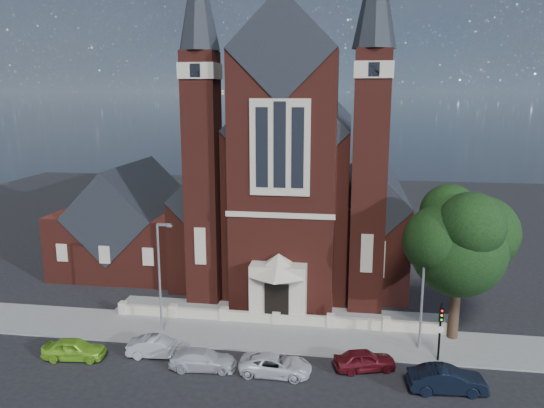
{
  "coord_description": "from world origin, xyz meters",
  "views": [
    {
      "loc": [
        5.09,
        -29.86,
        16.93
      ],
      "look_at": [
        -1.17,
        12.0,
        7.98
      ],
      "focal_mm": 35.0,
      "sensor_mm": 36.0,
      "label": 1
    }
  ],
  "objects_px": {
    "car_silver_b": "(203,360)",
    "car_navy": "(447,380)",
    "church": "(299,180)",
    "car_lime_van": "(74,349)",
    "street_lamp_left": "(160,271)",
    "street_lamp_right": "(424,285)",
    "car_silver_a": "(158,347)",
    "street_tree": "(462,244)",
    "traffic_signal": "(441,325)",
    "car_white_suv": "(276,365)",
    "parish_hall": "(132,226)",
    "car_dark_red": "(365,360)"
  },
  "relations": [
    {
      "from": "street_lamp_right",
      "to": "car_silver_b",
      "type": "xyz_separation_m",
      "value": [
        -13.73,
        -4.57,
        -3.99
      ]
    },
    {
      "from": "street_lamp_right",
      "to": "traffic_signal",
      "type": "distance_m",
      "value": 2.71
    },
    {
      "from": "car_white_suv",
      "to": "car_lime_van",
      "type": "bearing_deg",
      "value": 91.35
    },
    {
      "from": "church",
      "to": "traffic_signal",
      "type": "bearing_deg",
      "value": -61.8
    },
    {
      "from": "traffic_signal",
      "to": "car_navy",
      "type": "distance_m",
      "value": 3.87
    },
    {
      "from": "car_white_suv",
      "to": "car_silver_a",
      "type": "bearing_deg",
      "value": 83.44
    },
    {
      "from": "traffic_signal",
      "to": "parish_hall",
      "type": "bearing_deg",
      "value": 150.02
    },
    {
      "from": "car_white_suv",
      "to": "car_silver_b",
      "type": "bearing_deg",
      "value": 91.57
    },
    {
      "from": "street_lamp_left",
      "to": "car_lime_van",
      "type": "distance_m",
      "value": 7.41
    },
    {
      "from": "car_silver_a",
      "to": "car_lime_van",
      "type": "bearing_deg",
      "value": 97.48
    },
    {
      "from": "parish_hall",
      "to": "street_lamp_right",
      "type": "bearing_deg",
      "value": -28.22
    },
    {
      "from": "car_silver_a",
      "to": "car_dark_red",
      "type": "bearing_deg",
      "value": -93.16
    },
    {
      "from": "car_lime_van",
      "to": "car_silver_b",
      "type": "height_order",
      "value": "car_lime_van"
    },
    {
      "from": "car_white_suv",
      "to": "car_dark_red",
      "type": "distance_m",
      "value": 5.55
    },
    {
      "from": "car_dark_red",
      "to": "parish_hall",
      "type": "bearing_deg",
      "value": 35.99
    },
    {
      "from": "car_white_suv",
      "to": "street_lamp_right",
      "type": "bearing_deg",
      "value": -62.32
    },
    {
      "from": "street_lamp_right",
      "to": "car_white_suv",
      "type": "height_order",
      "value": "street_lamp_right"
    },
    {
      "from": "church",
      "to": "car_lime_van",
      "type": "height_order",
      "value": "church"
    },
    {
      "from": "church",
      "to": "car_silver_a",
      "type": "distance_m",
      "value": 24.63
    },
    {
      "from": "street_tree",
      "to": "car_white_suv",
      "type": "bearing_deg",
      "value": -151.82
    },
    {
      "from": "car_white_suv",
      "to": "traffic_signal",
      "type": "bearing_deg",
      "value": -72.27
    },
    {
      "from": "parish_hall",
      "to": "car_navy",
      "type": "distance_m",
      "value": 33.13
    },
    {
      "from": "traffic_signal",
      "to": "street_tree",
      "type": "bearing_deg",
      "value": 64.05
    },
    {
      "from": "car_silver_b",
      "to": "car_white_suv",
      "type": "distance_m",
      "value": 4.57
    },
    {
      "from": "street_tree",
      "to": "car_silver_a",
      "type": "height_order",
      "value": "street_tree"
    },
    {
      "from": "church",
      "to": "car_dark_red",
      "type": "height_order",
      "value": "church"
    },
    {
      "from": "street_lamp_right",
      "to": "car_silver_a",
      "type": "bearing_deg",
      "value": -168.55
    },
    {
      "from": "street_lamp_right",
      "to": "traffic_signal",
      "type": "height_order",
      "value": "street_lamp_right"
    },
    {
      "from": "car_navy",
      "to": "street_lamp_left",
      "type": "bearing_deg",
      "value": 70.25
    },
    {
      "from": "church",
      "to": "street_tree",
      "type": "distance_m",
      "value": 21.38
    },
    {
      "from": "street_tree",
      "to": "car_navy",
      "type": "height_order",
      "value": "street_tree"
    },
    {
      "from": "parish_hall",
      "to": "car_navy",
      "type": "xyz_separation_m",
      "value": [
        26.96,
        -18.98,
        -3.28
      ]
    },
    {
      "from": "street_lamp_left",
      "to": "car_silver_b",
      "type": "height_order",
      "value": "street_lamp_left"
    },
    {
      "from": "street_lamp_left",
      "to": "street_lamp_right",
      "type": "height_order",
      "value": "same"
    },
    {
      "from": "traffic_signal",
      "to": "car_silver_a",
      "type": "xyz_separation_m",
      "value": [
        -17.97,
        -1.88,
        -1.93
      ]
    },
    {
      "from": "street_lamp_right",
      "to": "car_navy",
      "type": "xyz_separation_m",
      "value": [
        0.87,
        -4.98,
        -3.87
      ]
    },
    {
      "from": "car_silver_b",
      "to": "car_navy",
      "type": "height_order",
      "value": "car_navy"
    },
    {
      "from": "car_navy",
      "to": "street_tree",
      "type": "bearing_deg",
      "value": -18.77
    },
    {
      "from": "car_silver_b",
      "to": "traffic_signal",
      "type": "bearing_deg",
      "value": -83.03
    },
    {
      "from": "street_lamp_left",
      "to": "car_navy",
      "type": "bearing_deg",
      "value": -14.78
    },
    {
      "from": "street_tree",
      "to": "car_silver_a",
      "type": "xyz_separation_m",
      "value": [
        -19.56,
        -5.16,
        -6.3
      ]
    },
    {
      "from": "traffic_signal",
      "to": "car_silver_a",
      "type": "distance_m",
      "value": 18.17
    },
    {
      "from": "street_tree",
      "to": "car_dark_red",
      "type": "relative_size",
      "value": 2.79
    },
    {
      "from": "car_silver_b",
      "to": "car_dark_red",
      "type": "xyz_separation_m",
      "value": [
        9.96,
        1.38,
        0.04
      ]
    },
    {
      "from": "car_silver_b",
      "to": "street_lamp_right",
      "type": "bearing_deg",
      "value": -76.19
    },
    {
      "from": "parish_hall",
      "to": "car_silver_b",
      "type": "distance_m",
      "value": 22.56
    },
    {
      "from": "car_silver_b",
      "to": "car_navy",
      "type": "bearing_deg",
      "value": -96.19
    },
    {
      "from": "car_navy",
      "to": "street_lamp_right",
      "type": "bearing_deg",
      "value": 4.89
    },
    {
      "from": "church",
      "to": "car_navy",
      "type": "relative_size",
      "value": 7.88
    },
    {
      "from": "parish_hall",
      "to": "car_white_suv",
      "type": "xyz_separation_m",
      "value": [
        16.93,
        -18.54,
        -3.4
      ]
    }
  ]
}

